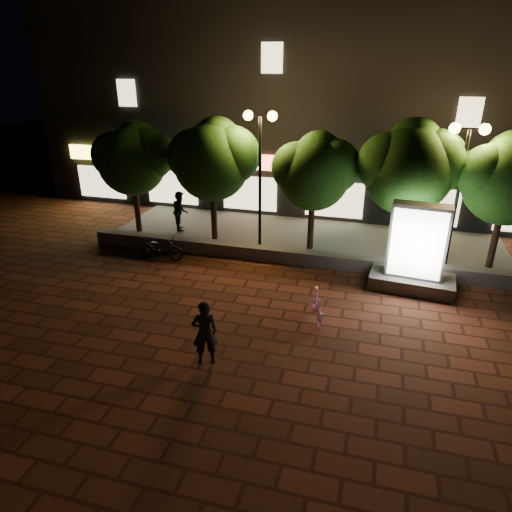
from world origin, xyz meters
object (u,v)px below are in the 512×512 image
(street_lamp_right, at_px, (464,159))
(scooter_parked, at_px, (161,248))
(tree_far_right, at_px, (510,176))
(street_lamp_left, at_px, (260,145))
(ad_kiosk, at_px, (415,256))
(pedestrian, at_px, (180,211))
(tree_far_left, at_px, (133,156))
(tree_right, at_px, (410,165))
(scooter_pink, at_px, (317,305))
(rider, at_px, (205,332))
(tree_left, at_px, (214,157))
(tree_mid, at_px, (315,169))

(street_lamp_right, bearing_deg, scooter_parked, -167.90)
(tree_far_right, relative_size, street_lamp_left, 0.92)
(ad_kiosk, distance_m, pedestrian, 10.00)
(street_lamp_left, xyz_separation_m, scooter_parked, (-3.26, -2.20, -3.56))
(street_lamp_right, bearing_deg, tree_far_left, 178.79)
(ad_kiosk, bearing_deg, tree_right, 99.07)
(pedestrian, bearing_deg, tree_right, -121.78)
(tree_far_right, distance_m, scooter_pink, 8.12)
(street_lamp_right, distance_m, ad_kiosk, 3.69)
(street_lamp_right, bearing_deg, rider, -129.60)
(tree_left, height_order, street_lamp_right, street_lamp_right)
(tree_far_right, bearing_deg, tree_far_left, -180.00)
(tree_far_left, xyz_separation_m, pedestrian, (1.65, 0.60, -2.36))
(rider, height_order, scooter_parked, rider)
(tree_mid, xyz_separation_m, street_lamp_right, (4.95, -0.26, 0.68))
(tree_right, height_order, scooter_pink, tree_right)
(tree_far_right, bearing_deg, scooter_pink, -136.91)
(tree_right, xyz_separation_m, scooter_parked, (-8.62, -2.46, -3.10))
(tree_left, xyz_separation_m, street_lamp_right, (8.95, -0.26, 0.45))
(scooter_pink, bearing_deg, street_lamp_right, 34.28)
(street_lamp_left, bearing_deg, ad_kiosk, -20.32)
(tree_left, height_order, ad_kiosk, tree_left)
(rider, distance_m, pedestrian, 9.62)
(tree_far_left, xyz_separation_m, ad_kiosk, (11.19, -2.39, -2.13))
(tree_right, bearing_deg, rider, -120.63)
(scooter_pink, xyz_separation_m, rider, (-2.35, -2.73, 0.40))
(street_lamp_left, distance_m, rider, 8.31)
(scooter_pink, bearing_deg, street_lamp_left, 104.85)
(tree_left, relative_size, pedestrian, 2.87)
(tree_mid, height_order, street_lamp_left, street_lamp_left)
(scooter_parked, distance_m, pedestrian, 3.15)
(tree_far_right, bearing_deg, ad_kiosk, -139.71)
(street_lamp_left, xyz_separation_m, rider, (0.67, -7.65, -3.17))
(tree_far_left, xyz_separation_m, street_lamp_right, (12.45, -0.26, 0.60))
(ad_kiosk, relative_size, scooter_parked, 1.63)
(street_lamp_left, bearing_deg, scooter_pink, -58.44)
(street_lamp_right, xyz_separation_m, scooter_pink, (-3.98, -4.91, -3.44))
(scooter_pink, xyz_separation_m, pedestrian, (-6.82, 5.78, 0.48))
(pedestrian, bearing_deg, scooter_parked, 162.01)
(tree_far_left, relative_size, scooter_pink, 3.06)
(tree_left, bearing_deg, tree_far_right, -0.00)
(tree_right, xyz_separation_m, street_lamp_right, (1.64, -0.26, 0.33))
(tree_right, height_order, ad_kiosk, tree_right)
(street_lamp_left, relative_size, rider, 3.03)
(tree_far_left, xyz_separation_m, rider, (6.12, -7.91, -2.44))
(street_lamp_left, xyz_separation_m, scooter_pink, (3.02, -4.91, -3.57))
(scooter_pink, bearing_deg, tree_mid, 83.88)
(tree_left, xyz_separation_m, ad_kiosk, (7.68, -2.39, -2.29))
(street_lamp_right, relative_size, rider, 2.91)
(tree_left, bearing_deg, pedestrian, 162.03)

